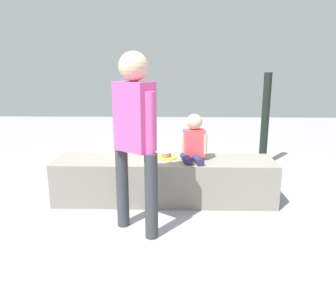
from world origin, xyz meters
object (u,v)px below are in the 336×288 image
object	(u,v)px
water_bottle_near_gift	(149,167)
water_bottle_far_side	(155,176)
child_seated	(194,140)
cake_box_white	(118,166)
gift_bag	(182,164)
handbag_black_leather	(132,172)
adult_standing	(135,128)
handbag_brown_canvas	(224,175)
cake_plate	(166,156)

from	to	relation	value
water_bottle_near_gift	water_bottle_far_side	bearing A→B (deg)	-73.62
child_seated	cake_box_white	distance (m)	1.60
gift_bag	handbag_black_leather	distance (m)	0.69
gift_bag	cake_box_white	xyz separation A→B (m)	(-0.90, 0.20, -0.10)
adult_standing	handbag_brown_canvas	bearing A→B (deg)	51.69
adult_standing	water_bottle_near_gift	size ratio (longest dim) A/B	6.82
water_bottle_near_gift	water_bottle_far_side	size ratio (longest dim) A/B	1.06
child_seated	cake_plate	world-z (taller)	child_seated
cake_plate	handbag_black_leather	xyz separation A→B (m)	(-0.45, 0.53, -0.36)
adult_standing	water_bottle_far_side	size ratio (longest dim) A/B	7.21
cake_plate	water_bottle_far_side	bearing A→B (deg)	109.19
water_bottle_far_side	handbag_brown_canvas	world-z (taller)	handbag_brown_canvas
child_seated	adult_standing	bearing A→B (deg)	-127.53
adult_standing	water_bottle_near_gift	distance (m)	1.72
child_seated	handbag_brown_canvas	bearing A→B (deg)	50.64
child_seated	handbag_brown_canvas	size ratio (longest dim) A/B	1.37
cake_plate	gift_bag	world-z (taller)	cake_plate
gift_bag	handbag_black_leather	bearing A→B (deg)	-156.32
cake_plate	cake_box_white	world-z (taller)	cake_plate
gift_bag	water_bottle_near_gift	bearing A→B (deg)	-175.91
cake_plate	handbag_black_leather	size ratio (longest dim) A/B	0.71
water_bottle_near_gift	water_bottle_far_side	distance (m)	0.33
adult_standing	gift_bag	xyz separation A→B (m)	(0.41, 1.55, -0.77)
cake_box_white	child_seated	bearing A→B (deg)	-46.72
water_bottle_far_side	cake_box_white	distance (m)	0.78
handbag_black_leather	cake_plate	bearing A→B (deg)	-49.47
adult_standing	gift_bag	size ratio (longest dim) A/B	4.55
cake_box_white	water_bottle_far_side	bearing A→B (deg)	-43.96
water_bottle_near_gift	child_seated	bearing A→B (deg)	-57.42
gift_bag	handbag_brown_canvas	bearing A→B (deg)	-36.31
water_bottle_near_gift	cake_box_white	bearing A→B (deg)	154.05
child_seated	gift_bag	xyz separation A→B (m)	(-0.11, 0.87, -0.52)
water_bottle_near_gift	cake_box_white	xyz separation A→B (m)	(-0.47, 0.23, -0.05)
water_bottle_far_side	handbag_brown_canvas	distance (m)	0.85
cake_plate	gift_bag	xyz separation A→B (m)	(0.18, 0.80, -0.33)
water_bottle_near_gift	handbag_black_leather	distance (m)	0.32
gift_bag	handbag_black_leather	size ratio (longest dim) A/B	1.06
gift_bag	handbag_brown_canvas	size ratio (longest dim) A/B	0.95
gift_bag	cake_box_white	world-z (taller)	gift_bag
adult_standing	handbag_black_leather	size ratio (longest dim) A/B	4.81
child_seated	adult_standing	xyz separation A→B (m)	(-0.52, -0.68, 0.25)
cake_plate	water_bottle_far_side	distance (m)	0.62
water_bottle_near_gift	water_bottle_far_side	xyz separation A→B (m)	(0.09, -0.31, -0.01)
child_seated	cake_plate	size ratio (longest dim) A/B	2.16
child_seated	water_bottle_far_side	xyz separation A→B (m)	(-0.45, 0.53, -0.57)
water_bottle_near_gift	handbag_brown_canvas	distance (m)	1.01
cake_plate	adult_standing	bearing A→B (deg)	-107.28
handbag_brown_canvas	water_bottle_far_side	bearing A→B (deg)	177.78
water_bottle_near_gift	cake_plate	bearing A→B (deg)	-71.94
water_bottle_near_gift	gift_bag	bearing A→B (deg)	4.09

